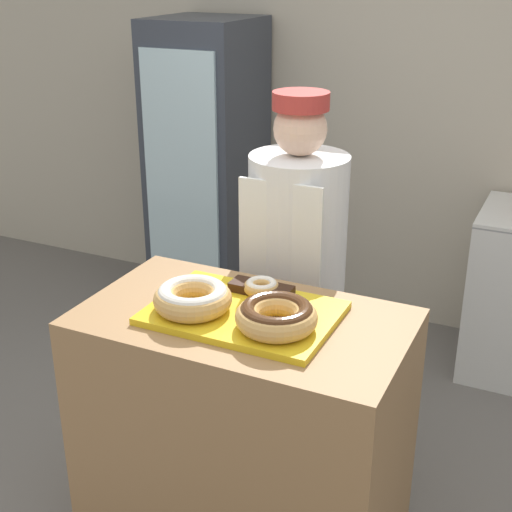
# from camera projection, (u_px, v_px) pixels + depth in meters

# --- Properties ---
(wall_back) EXTENTS (8.00, 0.06, 2.70)m
(wall_back) POSITION_uv_depth(u_px,v_px,m) (410.00, 99.00, 4.01)
(wall_back) COLOR #BCB29E
(wall_back) RESTS_ON ground_plane
(display_counter) EXTENTS (1.10, 0.64, 0.98)m
(display_counter) POSITION_uv_depth(u_px,v_px,m) (244.00, 437.00, 2.56)
(display_counter) COLOR #997047
(display_counter) RESTS_ON ground_plane
(serving_tray) EXTENTS (0.61, 0.43, 0.02)m
(serving_tray) POSITION_uv_depth(u_px,v_px,m) (243.00, 313.00, 2.37)
(serving_tray) COLOR yellow
(serving_tray) RESTS_ON display_counter
(donut_light_glaze) EXTENTS (0.26, 0.26, 0.09)m
(donut_light_glaze) POSITION_uv_depth(u_px,v_px,m) (193.00, 297.00, 2.35)
(donut_light_glaze) COLOR tan
(donut_light_glaze) RESTS_ON serving_tray
(donut_chocolate_glaze) EXTENTS (0.26, 0.26, 0.09)m
(donut_chocolate_glaze) POSITION_uv_depth(u_px,v_px,m) (276.00, 315.00, 2.23)
(donut_chocolate_glaze) COLOR tan
(donut_chocolate_glaze) RESTS_ON serving_tray
(donut_mini_center) EXTENTS (0.13, 0.13, 0.05)m
(donut_mini_center) POSITION_uv_depth(u_px,v_px,m) (261.00, 286.00, 2.48)
(donut_mini_center) COLOR tan
(donut_mini_center) RESTS_ON serving_tray
(brownie_back_left) EXTENTS (0.08, 0.08, 0.03)m
(brownie_back_left) POSITION_uv_depth(u_px,v_px,m) (243.00, 285.00, 2.51)
(brownie_back_left) COLOR black
(brownie_back_left) RESTS_ON serving_tray
(brownie_back_right) EXTENTS (0.08, 0.08, 0.03)m
(brownie_back_right) POSITION_uv_depth(u_px,v_px,m) (280.00, 292.00, 2.45)
(brownie_back_right) COLOR black
(brownie_back_right) RESTS_ON serving_tray
(baker_person) EXTENTS (0.41, 0.41, 1.61)m
(baker_person) POSITION_uv_depth(u_px,v_px,m) (296.00, 278.00, 3.00)
(baker_person) COLOR #4C4C51
(baker_person) RESTS_ON ground_plane
(beverage_fridge) EXTENTS (0.57, 0.62, 1.78)m
(beverage_fridge) POSITION_uv_depth(u_px,v_px,m) (207.00, 171.00, 4.32)
(beverage_fridge) COLOR #333842
(beverage_fridge) RESTS_ON ground_plane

